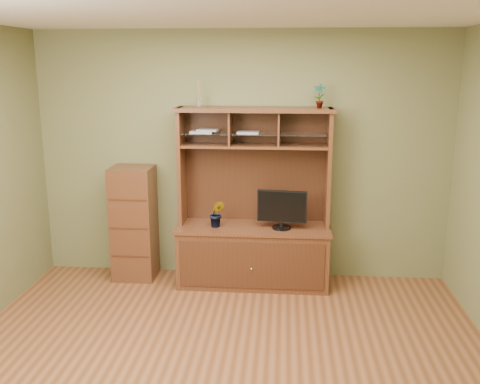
# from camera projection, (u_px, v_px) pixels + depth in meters

# --- Properties ---
(room) EXTENTS (4.54, 4.04, 2.74)m
(room) POSITION_uv_depth(u_px,v_px,m) (220.00, 203.00, 3.91)
(room) COLOR brown
(room) RESTS_ON ground
(media_hutch) EXTENTS (1.66, 0.61, 1.90)m
(media_hutch) POSITION_uv_depth(u_px,v_px,m) (253.00, 237.00, 5.76)
(media_hutch) COLOR #3F1E12
(media_hutch) RESTS_ON room
(monitor) EXTENTS (0.52, 0.20, 0.41)m
(monitor) POSITION_uv_depth(u_px,v_px,m) (282.00, 209.00, 5.58)
(monitor) COLOR black
(monitor) RESTS_ON media_hutch
(orchid_plant) EXTENTS (0.16, 0.13, 0.29)m
(orchid_plant) POSITION_uv_depth(u_px,v_px,m) (217.00, 214.00, 5.65)
(orchid_plant) COLOR #32571E
(orchid_plant) RESTS_ON media_hutch
(top_plant) EXTENTS (0.15, 0.12, 0.25)m
(top_plant) POSITION_uv_depth(u_px,v_px,m) (319.00, 96.00, 5.43)
(top_plant) COLOR #356423
(top_plant) RESTS_ON media_hutch
(reed_diffuser) EXTENTS (0.06, 0.06, 0.28)m
(reed_diffuser) POSITION_uv_depth(u_px,v_px,m) (199.00, 96.00, 5.54)
(reed_diffuser) COLOR silver
(reed_diffuser) RESTS_ON media_hutch
(magazines) EXTENTS (0.73, 0.19, 0.04)m
(magazines) POSITION_uv_depth(u_px,v_px,m) (219.00, 131.00, 5.60)
(magazines) COLOR #A8A8AD
(magazines) RESTS_ON media_hutch
(side_cabinet) EXTENTS (0.45, 0.41, 1.26)m
(side_cabinet) POSITION_uv_depth(u_px,v_px,m) (134.00, 223.00, 5.89)
(side_cabinet) COLOR #3F1E12
(side_cabinet) RESTS_ON room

